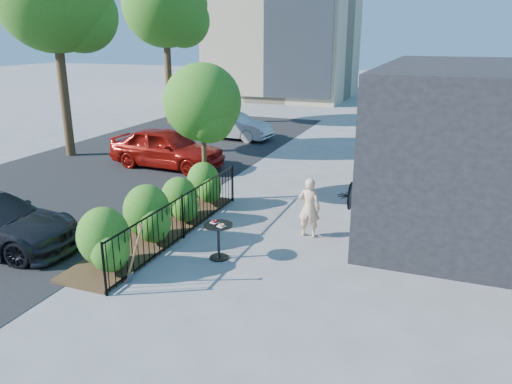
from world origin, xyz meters
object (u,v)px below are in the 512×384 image
at_px(cafe_table, 218,235).
at_px(car_red, 167,148).
at_px(street_tree_far, 166,10).
at_px(car_silver, 232,126).
at_px(patio_tree, 204,107).
at_px(shovel, 134,257).
at_px(woman, 309,208).
at_px(street_tree_near, 54,0).

xyz_separation_m(cafe_table, car_red, (-5.14, 6.50, 0.18)).
bearing_deg(street_tree_far, car_silver, -28.06).
xyz_separation_m(street_tree_far, car_silver, (4.75, -2.53, -5.29)).
bearing_deg(patio_tree, shovel, -79.23).
xyz_separation_m(woman, car_silver, (-6.49, 10.22, -0.11)).
relative_size(street_tree_far, car_red, 1.92).
bearing_deg(shovel, car_silver, 105.89).
bearing_deg(street_tree_far, car_red, -60.75).
xyz_separation_m(street_tree_far, cafe_table, (9.72, -14.68, -5.36)).
height_order(street_tree_far, shovel, street_tree_far).
bearing_deg(car_silver, shovel, -159.31).
bearing_deg(patio_tree, street_tree_near, 157.43).
bearing_deg(car_red, woman, -121.33).
bearing_deg(street_tree_near, car_red, -2.25).
distance_m(street_tree_near, car_red, 6.92).
height_order(street_tree_far, cafe_table, street_tree_far).
height_order(cafe_table, car_silver, car_silver).
bearing_deg(car_silver, street_tree_near, 143.87).
height_order(street_tree_far, car_silver, street_tree_far).
relative_size(patio_tree, cafe_table, 4.62).
xyz_separation_m(patio_tree, shovel, (0.98, -5.16, -2.18)).
bearing_deg(street_tree_near, shovel, -43.92).
bearing_deg(shovel, patio_tree, 100.77).
xyz_separation_m(cafe_table, car_silver, (-4.97, 12.16, 0.07)).
relative_size(street_tree_far, woman, 5.61).
bearing_deg(cafe_table, street_tree_near, 145.48).
distance_m(shovel, car_silver, 14.38).
distance_m(street_tree_far, woman, 17.76).
relative_size(street_tree_near, woman, 5.61).
xyz_separation_m(cafe_table, shovel, (-1.04, -1.68, 0.03)).
bearing_deg(shovel, car_red, 116.62).
distance_m(street_tree_near, shovel, 13.18).
bearing_deg(car_silver, cafe_table, -152.94).
bearing_deg(woman, cafe_table, 50.71).
xyz_separation_m(patio_tree, street_tree_far, (-7.70, 11.20, 3.15)).
relative_size(patio_tree, woman, 2.67).
xyz_separation_m(car_red, car_silver, (0.16, 5.65, -0.11)).
relative_size(patio_tree, street_tree_far, 0.48).
relative_size(street_tree_far, cafe_table, 9.71).
relative_size(shovel, car_red, 0.31).
xyz_separation_m(street_tree_far, shovel, (8.68, -16.36, -5.34)).
xyz_separation_m(patio_tree, street_tree_near, (-7.70, 3.20, 3.15)).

